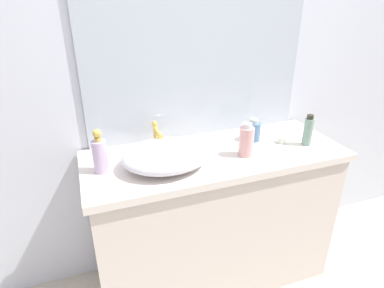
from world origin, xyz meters
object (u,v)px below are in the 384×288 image
(lotion_bottle, at_px, (246,141))
(spray_can, at_px, (254,131))
(sink_basin, at_px, (166,155))
(candle_jar, at_px, (281,140))
(perfume_bottle, at_px, (308,131))
(soap_dispenser, at_px, (100,154))

(lotion_bottle, distance_m, spray_can, 0.20)
(sink_basin, bearing_deg, candle_jar, 3.37)
(perfume_bottle, xyz_separation_m, spray_can, (-0.24, 0.15, -0.02))
(sink_basin, bearing_deg, lotion_bottle, -3.77)
(lotion_bottle, bearing_deg, candle_jar, 14.39)
(soap_dispenser, distance_m, lotion_bottle, 0.70)
(sink_basin, distance_m, perfume_bottle, 0.78)
(perfume_bottle, relative_size, spray_can, 1.36)
(soap_dispenser, distance_m, candle_jar, 0.96)
(candle_jar, bearing_deg, spray_can, 146.64)
(sink_basin, distance_m, candle_jar, 0.66)
(spray_can, bearing_deg, lotion_bottle, -130.66)
(sink_basin, height_order, perfume_bottle, perfume_bottle)
(soap_dispenser, bearing_deg, candle_jar, -0.73)
(sink_basin, distance_m, lotion_bottle, 0.41)
(spray_can, xyz_separation_m, candle_jar, (0.13, -0.08, -0.04))
(perfume_bottle, distance_m, spray_can, 0.28)
(lotion_bottle, height_order, perfume_bottle, lotion_bottle)
(soap_dispenser, distance_m, spray_can, 0.83)
(sink_basin, bearing_deg, soap_dispenser, 170.15)
(sink_basin, bearing_deg, spray_can, 12.96)
(sink_basin, xyz_separation_m, soap_dispenser, (-0.29, 0.05, 0.03))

